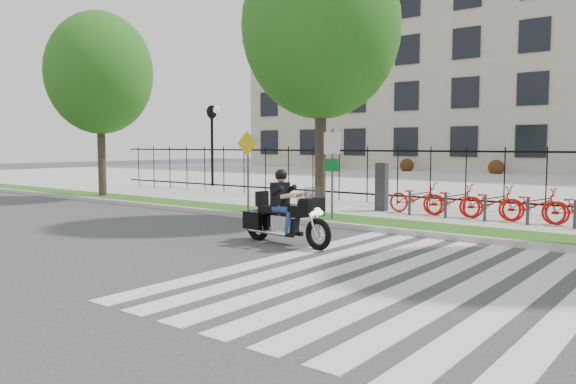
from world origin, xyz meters
The scene contains 14 objects.
ground centered at (0.00, 0.00, 0.00)m, with size 120.00×120.00×0.00m, color #363538.
curb centered at (0.00, 4.10, 0.07)m, with size 60.00×0.20×0.15m, color #B1AFA7.
grass_verge centered at (0.00, 4.95, 0.07)m, with size 60.00×1.50×0.15m, color #1E5314.
sidewalk centered at (0.00, 7.45, 0.07)m, with size 60.00×3.50×0.15m, color #AEADA3.
plaza centered at (0.00, 25.00, 0.05)m, with size 80.00×34.00×0.10m, color #AEADA3.
crosswalk_stripes centered at (4.83, 0.00, 0.01)m, with size 5.70×8.00×0.01m, color silver, non-canonical shape.
iron_fence centered at (0.00, 9.20, 1.15)m, with size 30.00×0.06×2.00m, color black, non-canonical shape.
lamp_post_left centered at (-12.00, 12.00, 3.21)m, with size 1.06×0.70×4.25m.
street_tree_0 centered at (-11.14, 4.95, 5.08)m, with size 4.26×4.26×7.40m.
street_tree_1 centered at (-0.29, 4.95, 5.52)m, with size 4.51×4.51×7.97m.
bike_share_station centered at (4.35, 7.20, 0.63)m, with size 7.78×0.85×1.50m.
sign_pole_regulatory centered at (0.36, 4.58, 1.74)m, with size 0.50×0.09×2.50m.
sign_pole_warning centered at (-2.79, 4.58, 1.74)m, with size 0.78×0.09×2.49m.
motorcycle_rider centered at (1.34, 1.28, 0.67)m, with size 2.59×0.88×2.00m.
Camera 1 is at (8.97, -8.34, 2.19)m, focal length 35.00 mm.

